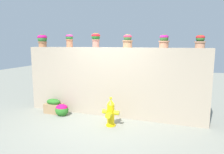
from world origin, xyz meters
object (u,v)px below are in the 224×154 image
at_px(potted_plant_4, 164,40).
at_px(flower_bush_left, 62,109).
at_px(potted_plant_5, 200,41).
at_px(potted_plant_2, 96,39).
at_px(potted_plant_1, 69,39).
at_px(potted_plant_3, 128,40).
at_px(planter_box, 54,106).
at_px(potted_plant_0, 42,40).
at_px(fire_hydrant, 111,113).

relative_size(potted_plant_4, flower_bush_left, 0.89).
distance_m(potted_plant_5, flower_bush_left, 4.25).
height_order(potted_plant_2, potted_plant_4, potted_plant_2).
relative_size(potted_plant_1, potted_plant_5, 1.21).
distance_m(potted_plant_2, potted_plant_3, 0.96).
bearing_deg(potted_plant_5, planter_box, -173.60).
bearing_deg(potted_plant_5, potted_plant_3, -178.70).
bearing_deg(flower_bush_left, planter_box, 161.64).
relative_size(potted_plant_0, potted_plant_3, 1.10).
distance_m(potted_plant_1, flower_bush_left, 2.13).
bearing_deg(potted_plant_1, potted_plant_3, -0.62).
height_order(potted_plant_3, planter_box, potted_plant_3).
bearing_deg(potted_plant_3, potted_plant_4, 1.97).
height_order(potted_plant_1, flower_bush_left, potted_plant_1).
height_order(potted_plant_0, planter_box, potted_plant_0).
distance_m(potted_plant_0, planter_box, 2.16).
relative_size(potted_plant_3, potted_plant_5, 1.10).
xyz_separation_m(potted_plant_2, potted_plant_4, (1.93, 0.04, -0.06)).
bearing_deg(potted_plant_3, potted_plant_2, -179.70).
distance_m(potted_plant_0, fire_hydrant, 3.33).
bearing_deg(planter_box, potted_plant_3, 10.63).
bearing_deg(potted_plant_1, fire_hydrant, -27.01).
xyz_separation_m(potted_plant_4, fire_hydrant, (-1.19, -0.85, -1.85)).
height_order(potted_plant_2, flower_bush_left, potted_plant_2).
relative_size(potted_plant_4, potted_plant_5, 1.06).
relative_size(potted_plant_3, potted_plant_4, 1.04).
height_order(potted_plant_1, potted_plant_4, potted_plant_1).
height_order(fire_hydrant, planter_box, fire_hydrant).
bearing_deg(flower_bush_left, potted_plant_0, 150.90).
xyz_separation_m(potted_plant_0, potted_plant_1, (0.98, 0.01, 0.01)).
height_order(potted_plant_4, flower_bush_left, potted_plant_4).
distance_m(potted_plant_0, flower_bush_left, 2.34).
relative_size(potted_plant_5, planter_box, 0.62).
relative_size(potted_plant_1, planter_box, 0.75).
relative_size(potted_plant_1, potted_plant_2, 0.97).
relative_size(potted_plant_2, fire_hydrant, 0.55).
distance_m(potted_plant_1, potted_plant_3, 1.84).
height_order(potted_plant_4, fire_hydrant, potted_plant_4).
bearing_deg(planter_box, potted_plant_2, 18.07).
xyz_separation_m(potted_plant_2, flower_bush_left, (-0.89, -0.53, -2.07)).
xyz_separation_m(potted_plant_5, planter_box, (-4.07, -0.46, -1.97)).
height_order(potted_plant_0, fire_hydrant, potted_plant_0).
bearing_deg(potted_plant_0, potted_plant_2, -0.44).
distance_m(potted_plant_1, planter_box, 2.11).
bearing_deg(potted_plant_4, potted_plant_1, -179.72).
xyz_separation_m(potted_plant_0, potted_plant_4, (3.80, 0.02, -0.04)).
relative_size(potted_plant_4, fire_hydrant, 0.47).
height_order(potted_plant_0, potted_plant_2, potted_plant_2).
distance_m(potted_plant_3, fire_hydrant, 2.04).
bearing_deg(flower_bush_left, potted_plant_1, 89.55).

